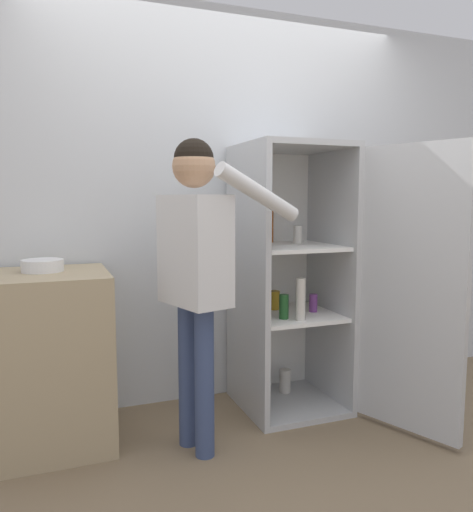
% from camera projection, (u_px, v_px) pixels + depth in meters
% --- Properties ---
extents(ground_plane, '(12.00, 12.00, 0.00)m').
position_uv_depth(ground_plane, '(286.00, 460.00, 2.55)').
color(ground_plane, '#7A664C').
extents(wall_back, '(7.00, 0.06, 2.55)m').
position_uv_depth(wall_back, '(222.00, 207.00, 3.31)').
color(wall_back, silver).
rests_on(wall_back, ground_plane).
extents(refrigerator, '(0.89, 1.21, 1.66)m').
position_uv_depth(refrigerator, '(310.00, 281.00, 3.10)').
color(refrigerator, '#B7BABC').
rests_on(refrigerator, ground_plane).
extents(person, '(0.71, 0.50, 1.63)m').
position_uv_depth(person, '(196.00, 254.00, 2.54)').
color(person, '#384770').
rests_on(person, ground_plane).
extents(counter, '(0.66, 0.63, 0.94)m').
position_uv_depth(counter, '(46.00, 360.00, 2.67)').
color(counter, tan).
rests_on(counter, ground_plane).
extents(bowl, '(0.22, 0.22, 0.06)m').
position_uv_depth(bowl, '(43.00, 266.00, 2.66)').
color(bowl, white).
rests_on(bowl, counter).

